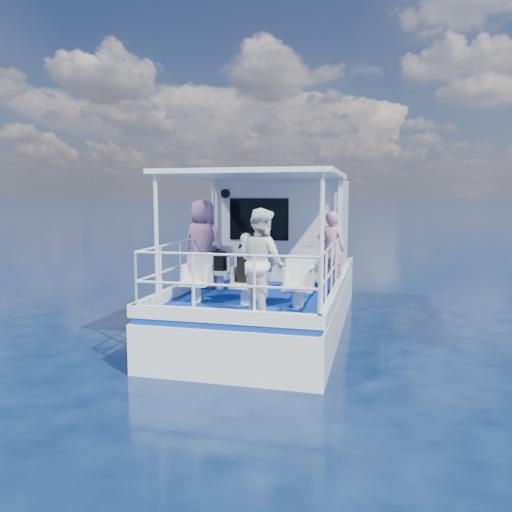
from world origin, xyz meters
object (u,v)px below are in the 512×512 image
(passenger_port_fwd, at_px, (203,244))
(backpack_center, at_px, (247,268))
(panda, at_px, (247,243))
(passenger_stbd_aft, at_px, (262,262))

(passenger_port_fwd, distance_m, backpack_center, 1.84)
(panda, bearing_deg, passenger_stbd_aft, -57.76)
(passenger_stbd_aft, xyz_separation_m, panda, (-0.42, 0.67, 0.22))
(backpack_center, distance_m, panda, 0.43)
(passenger_stbd_aft, bearing_deg, panda, -12.38)
(passenger_port_fwd, relative_size, panda, 4.65)
(passenger_stbd_aft, bearing_deg, backpack_center, -13.37)
(passenger_stbd_aft, distance_m, panda, 0.82)
(passenger_port_fwd, bearing_deg, passenger_stbd_aft, 141.00)
(passenger_port_fwd, distance_m, panda, 1.84)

